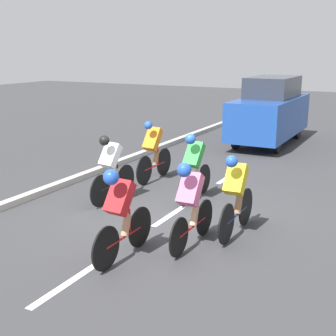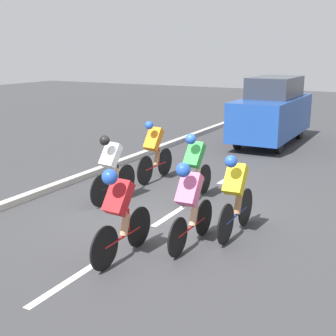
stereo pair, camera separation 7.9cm
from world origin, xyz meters
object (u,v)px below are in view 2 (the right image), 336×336
at_px(cyclist_pink, 190,201).
at_px(cyclist_yellow, 235,194).
at_px(support_car, 272,111).
at_px(cyclist_orange, 154,150).
at_px(cyclist_red, 119,211).
at_px(cyclist_green, 195,165).
at_px(cyclist_white, 112,166).

distance_m(cyclist_pink, cyclist_yellow, 0.95).
bearing_deg(cyclist_pink, support_car, -81.94).
relative_size(cyclist_pink, support_car, 0.37).
height_order(cyclist_pink, cyclist_orange, cyclist_orange).
bearing_deg(cyclist_red, support_car, -86.76).
bearing_deg(cyclist_orange, cyclist_pink, 127.93).
bearing_deg(cyclist_red, cyclist_orange, -66.81).
xyz_separation_m(cyclist_pink, cyclist_green, (0.97, -2.26, -0.01)).
bearing_deg(support_car, cyclist_pink, 98.06).
bearing_deg(support_car, cyclist_orange, 78.60).
bearing_deg(cyclist_yellow, cyclist_red, 55.37).
bearing_deg(support_car, cyclist_white, 81.33).
xyz_separation_m(cyclist_yellow, support_car, (1.79, -8.40, 0.36)).
distance_m(cyclist_pink, support_car, 9.32).
xyz_separation_m(cyclist_pink, cyclist_white, (2.50, -1.40, -0.02)).
bearing_deg(support_car, cyclist_yellow, 102.00).
relative_size(cyclist_red, support_car, 0.37).
relative_size(cyclist_green, cyclist_white, 1.00).
height_order(cyclist_red, support_car, support_car).
distance_m(cyclist_yellow, support_car, 8.60).
distance_m(cyclist_orange, support_car, 6.13).
distance_m(cyclist_red, cyclist_white, 2.92).
distance_m(cyclist_white, cyclist_yellow, 3.03).
relative_size(cyclist_green, support_car, 0.37).
bearing_deg(cyclist_green, cyclist_red, 94.22).
bearing_deg(cyclist_red, cyclist_pink, -128.09).
distance_m(cyclist_white, support_car, 7.92).
xyz_separation_m(cyclist_red, cyclist_green, (0.24, -3.19, -0.01)).
distance_m(cyclist_red, cyclist_yellow, 2.13).
height_order(cyclist_pink, support_car, support_car).
bearing_deg(cyclist_white, cyclist_pink, 150.81).
bearing_deg(cyclist_orange, cyclist_white, 90.51).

